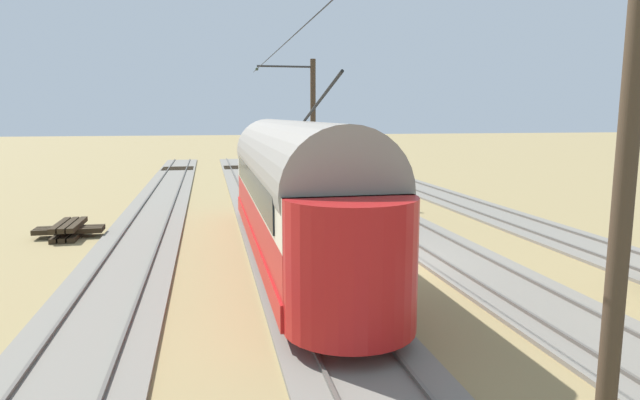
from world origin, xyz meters
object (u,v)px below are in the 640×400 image
at_px(catenary_pole_mid_near, 620,164).
at_px(spare_tie_stack, 69,230).
at_px(vintage_streetcar, 293,187).
at_px(catenary_pole_foreground, 311,128).

xyz_separation_m(catenary_pole_mid_near, spare_tie_stack, (10.44, -15.06, -3.55)).
height_order(vintage_streetcar, catenary_pole_mid_near, catenary_pole_mid_near).
xyz_separation_m(vintage_streetcar, catenary_pole_mid_near, (-2.77, 10.39, 1.57)).
bearing_deg(catenary_pole_foreground, vintage_streetcar, 76.49).
distance_m(catenary_pole_foreground, catenary_pole_mid_near, 21.93).
distance_m(catenary_pole_mid_near, spare_tie_stack, 18.66).
bearing_deg(vintage_streetcar, spare_tie_stack, -31.34).
distance_m(catenary_pole_foreground, spare_tie_stack, 12.99).
height_order(catenary_pole_mid_near, spare_tie_stack, catenary_pole_mid_near).
bearing_deg(vintage_streetcar, catenary_pole_foreground, -103.51).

